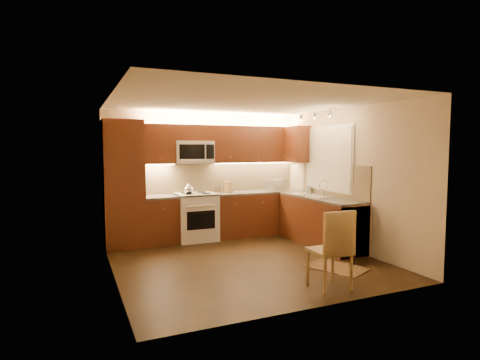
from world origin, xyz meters
name	(u,v)px	position (x,y,z in m)	size (l,w,h in m)	color
floor	(245,261)	(0.00, 0.00, 0.00)	(4.00, 4.00, 0.01)	black
ceiling	(245,103)	(0.00, 0.00, 2.50)	(4.00, 4.00, 0.01)	beige
wall_back	(205,175)	(0.00, 2.00, 1.25)	(4.00, 0.01, 2.50)	#C3AE8E
wall_front	(320,197)	(0.00, -2.00, 1.25)	(4.00, 0.01, 2.50)	#C3AE8E
wall_left	(112,188)	(-2.00, 0.00, 1.25)	(0.01, 4.00, 2.50)	#C3AE8E
wall_right	(348,179)	(2.00, 0.00, 1.25)	(0.01, 4.00, 2.50)	#C3AE8E
pantry	(123,184)	(-1.65, 1.70, 1.15)	(0.70, 0.60, 2.30)	#4D1F10
base_cab_back_left	(160,221)	(-0.99, 1.70, 0.43)	(0.62, 0.60, 0.86)	#4D1F10
counter_back_left	(160,197)	(-0.99, 1.70, 0.88)	(0.62, 0.60, 0.04)	#3A3735
base_cab_back_right	(257,214)	(1.04, 1.70, 0.43)	(1.92, 0.60, 0.86)	#4D1F10
counter_back_right	(257,192)	(1.04, 1.70, 0.88)	(1.92, 0.60, 0.04)	#3A3735
base_cab_right	(320,222)	(1.70, 0.40, 0.43)	(0.60, 2.00, 0.86)	#4D1F10
counter_right	(320,198)	(1.70, 0.40, 0.88)	(0.60, 2.00, 0.04)	#3A3735
dishwasher	(344,229)	(1.70, -0.30, 0.43)	(0.58, 0.60, 0.84)	silver
backsplash_back	(221,177)	(0.35, 1.99, 1.20)	(3.30, 0.02, 0.60)	tan
backsplash_right	(333,180)	(1.99, 0.40, 1.20)	(0.02, 2.00, 0.60)	tan
upper_cab_back_left	(158,144)	(-0.99, 1.82, 1.88)	(0.62, 0.35, 0.75)	#4D1F10
upper_cab_back_right	(255,144)	(1.04, 1.82, 1.88)	(1.92, 0.35, 0.75)	#4D1F10
upper_cab_bridge	(193,133)	(-0.30, 1.82, 2.09)	(0.76, 0.35, 0.31)	#4D1F10
upper_cab_right_corner	(298,144)	(1.82, 1.40, 1.88)	(0.35, 0.50, 0.75)	#4D1F10
stove	(196,217)	(-0.30, 1.68, 0.46)	(0.76, 0.65, 0.92)	silver
microwave	(193,152)	(-0.30, 1.81, 1.72)	(0.76, 0.38, 0.44)	silver
window_frame	(329,159)	(1.99, 0.55, 1.60)	(0.03, 1.44, 1.24)	silver
window_blinds	(328,159)	(1.97, 0.55, 1.60)	(0.02, 1.36, 1.16)	silver
sink	(315,192)	(1.70, 0.55, 0.98)	(0.52, 0.86, 0.15)	silver
faucet	(323,188)	(1.88, 0.55, 1.05)	(0.20, 0.04, 0.30)	silver
track_light_bar	(315,111)	(1.55, 0.40, 2.46)	(0.04, 1.20, 0.03)	silver
kettle	(189,188)	(-0.46, 1.62, 1.03)	(0.19, 0.19, 0.22)	silver
toaster_oven	(275,185)	(1.47, 1.71, 1.02)	(0.40, 0.30, 0.24)	silver
knife_block	(228,187)	(0.42, 1.76, 1.01)	(0.10, 0.16, 0.22)	#AF844F
spice_jar_a	(227,189)	(0.44, 1.87, 0.95)	(0.05, 0.05, 0.11)	silver
spice_jar_b	(221,190)	(0.31, 1.94, 0.94)	(0.04, 0.04, 0.08)	brown
spice_jar_c	(232,190)	(0.52, 1.81, 0.94)	(0.05, 0.05, 0.09)	silver
spice_jar_d	(213,190)	(0.14, 1.94, 0.94)	(0.04, 0.04, 0.08)	olive
soap_bottle	(308,188)	(1.90, 1.11, 1.00)	(0.09, 0.09, 0.20)	silver
rug	(337,268)	(1.10, -0.90, 0.01)	(0.56, 0.84, 0.01)	black
dining_chair	(329,249)	(0.48, -1.55, 0.51)	(0.45, 0.45, 1.03)	#AF844F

